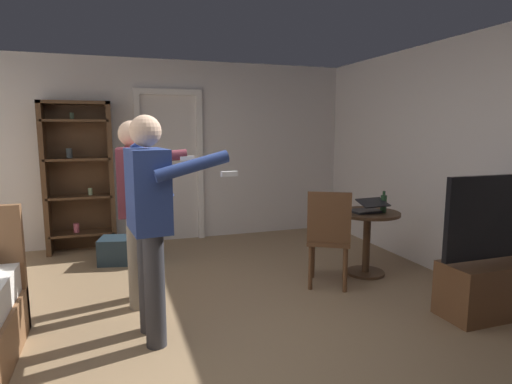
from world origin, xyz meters
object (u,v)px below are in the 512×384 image
object	(u,v)px
bookshelf	(79,172)
wooden_chair	(329,235)
person_striped_shirt	(135,201)
side_table	(367,232)
laptop	(368,208)
tv_flatscreen	(497,273)
person_blue_shirt	(150,212)
suitcase_dark	(125,250)
bottle_on_table	(384,203)

from	to	relation	value
bookshelf	wooden_chair	world-z (taller)	bookshelf
bookshelf	person_striped_shirt	distance (m)	2.09
side_table	laptop	bearing A→B (deg)	-122.19
side_table	wooden_chair	world-z (taller)	wooden_chair
tv_flatscreen	bookshelf	bearing A→B (deg)	137.19
person_blue_shirt	suitcase_dark	world-z (taller)	person_blue_shirt
person_blue_shirt	wooden_chair	bearing A→B (deg)	15.84
tv_flatscreen	laptop	size ratio (longest dim) A/B	3.51
bookshelf	bottle_on_table	world-z (taller)	bookshelf
tv_flatscreen	person_striped_shirt	size ratio (longest dim) A/B	0.73
suitcase_dark	bookshelf	bearing A→B (deg)	138.32
bookshelf	laptop	xyz separation A→B (m)	(2.98, -2.04, -0.28)
tv_flatscreen	person_blue_shirt	distance (m)	2.95
bottle_on_table	person_striped_shirt	world-z (taller)	person_striped_shirt
bottle_on_table	suitcase_dark	world-z (taller)	bottle_on_table
side_table	person_striped_shirt	size ratio (longest dim) A/B	0.42
wooden_chair	person_striped_shirt	distance (m)	1.89
bookshelf	side_table	bearing A→B (deg)	-33.62
bookshelf	tv_flatscreen	xyz separation A→B (m)	(3.50, -3.24, -0.67)
side_table	person_blue_shirt	world-z (taller)	person_blue_shirt
suitcase_dark	side_table	bearing A→B (deg)	-14.38
tv_flatscreen	laptop	world-z (taller)	tv_flatscreen
tv_flatscreen	bottle_on_table	bearing A→B (deg)	106.64
tv_flatscreen	wooden_chair	bearing A→B (deg)	136.36
person_striped_shirt	bookshelf	bearing A→B (deg)	106.41
bookshelf	side_table	xyz separation A→B (m)	(3.01, -2.00, -0.56)
person_blue_shirt	laptop	bearing A→B (deg)	16.14
laptop	person_striped_shirt	xyz separation A→B (m)	(-2.39, 0.04, 0.20)
laptop	bottle_on_table	size ratio (longest dim) A/B	1.49
laptop	wooden_chair	size ratio (longest dim) A/B	0.35
bookshelf	bottle_on_table	size ratio (longest dim) A/B	8.30
laptop	bottle_on_table	bearing A→B (deg)	-12.46
tv_flatscreen	bottle_on_table	size ratio (longest dim) A/B	5.24
wooden_chair	tv_flatscreen	bearing A→B (deg)	-43.64
tv_flatscreen	person_blue_shirt	world-z (taller)	person_blue_shirt
person_striped_shirt	suitcase_dark	xyz separation A→B (m)	(-0.08, 1.29, -0.80)
bottle_on_table	suitcase_dark	size ratio (longest dim) A/B	0.40
laptop	person_striped_shirt	world-z (taller)	person_striped_shirt
wooden_chair	bookshelf	bearing A→B (deg)	137.56
bookshelf	side_table	size ratio (longest dim) A/B	2.76
bookshelf	person_blue_shirt	distance (m)	2.80
wooden_chair	person_striped_shirt	bearing A→B (deg)	173.30
side_table	tv_flatscreen	bearing A→B (deg)	-68.56
laptop	wooden_chair	bearing A→B (deg)	-162.93
side_table	suitcase_dark	xyz separation A→B (m)	(-2.50, 1.29, -0.32)
laptop	person_striped_shirt	size ratio (longest dim) A/B	0.21
wooden_chair	person_blue_shirt	bearing A→B (deg)	-164.16
person_blue_shirt	tv_flatscreen	bearing A→B (deg)	-10.41
bookshelf	tv_flatscreen	size ratio (longest dim) A/B	1.58
bookshelf	side_table	distance (m)	3.66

